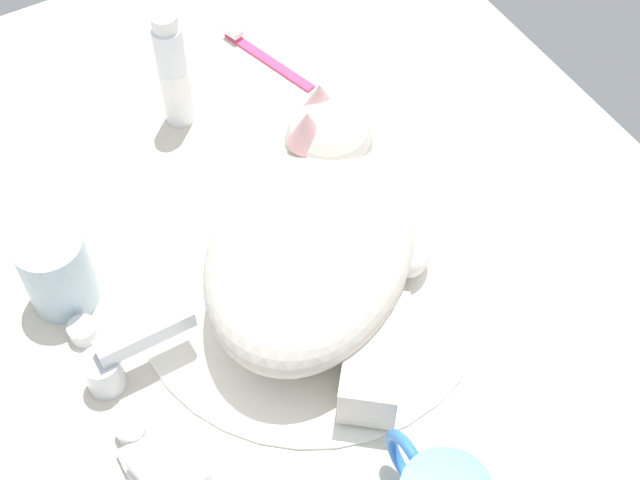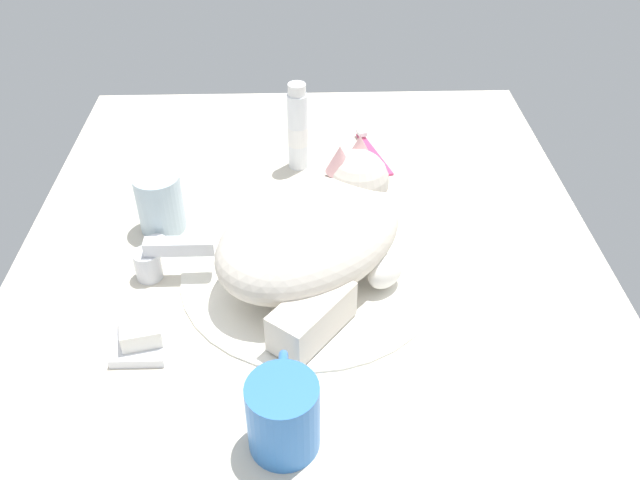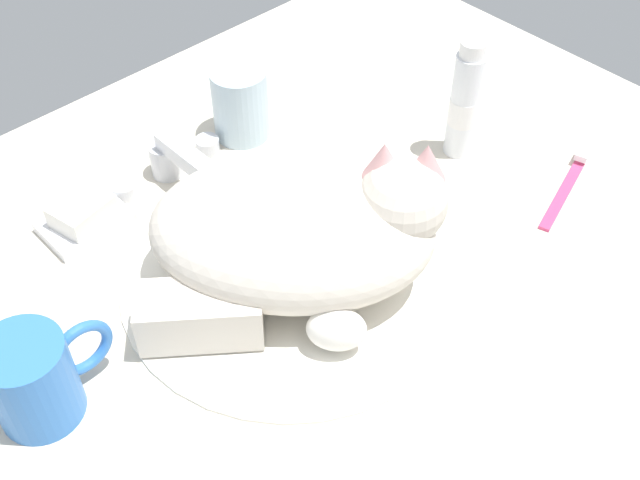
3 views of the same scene
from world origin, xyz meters
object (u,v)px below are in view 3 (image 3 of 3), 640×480
(faucet, at_px, (172,161))
(soap_bar, at_px, (82,211))
(cat, at_px, (302,231))
(toothpaste_bottle, at_px, (464,103))
(coffee_mug, at_px, (35,378))
(toothbrush, at_px, (568,184))
(rinse_cup, at_px, (240,103))

(faucet, relative_size, soap_bar, 2.39)
(cat, relative_size, toothpaste_bottle, 2.29)
(cat, bearing_deg, toothpaste_bottle, 5.16)
(coffee_mug, xyz_separation_m, toothpaste_bottle, (0.54, -0.02, 0.03))
(faucet, relative_size, toothpaste_bottle, 0.97)
(toothpaste_bottle, bearing_deg, coffee_mug, 178.21)
(coffee_mug, distance_m, toothbrush, 0.60)
(faucet, height_order, rinse_cup, rinse_cup)
(coffee_mug, relative_size, soap_bar, 1.92)
(coffee_mug, bearing_deg, rinse_cup, 26.17)
(soap_bar, xyz_separation_m, toothbrush, (0.43, -0.32, -0.02))
(coffee_mug, height_order, toothbrush, coffee_mug)
(faucet, height_order, soap_bar, faucet)
(faucet, xyz_separation_m, soap_bar, (-0.12, 0.00, -0.00))
(cat, distance_m, toothbrush, 0.33)
(soap_bar, xyz_separation_m, toothpaste_bottle, (0.39, -0.19, 0.05))
(faucet, bearing_deg, cat, -88.71)
(rinse_cup, height_order, toothbrush, rinse_cup)
(faucet, xyz_separation_m, cat, (0.00, -0.21, 0.04))
(coffee_mug, distance_m, toothpaste_bottle, 0.54)
(coffee_mug, relative_size, rinse_cup, 1.31)
(rinse_cup, xyz_separation_m, toothpaste_bottle, (0.17, -0.20, 0.03))
(cat, xyz_separation_m, toothpaste_bottle, (0.27, 0.02, 0.00))
(faucet, distance_m, toothpaste_bottle, 0.34)
(faucet, bearing_deg, soap_bar, 178.90)
(cat, relative_size, coffee_mug, 2.93)
(coffee_mug, bearing_deg, faucet, 33.02)
(faucet, height_order, toothbrush, faucet)
(faucet, distance_m, coffee_mug, 0.31)
(toothpaste_bottle, bearing_deg, cat, -174.84)
(coffee_mug, relative_size, toothbrush, 0.82)
(rinse_cup, bearing_deg, soap_bar, -177.42)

